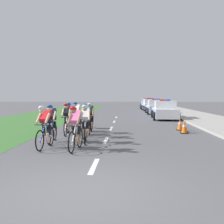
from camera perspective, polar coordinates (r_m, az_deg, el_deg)
The scene contains 21 objects.
ground_plane at distance 5.35m, azimuth -6.45°, elevation -16.85°, with size 160.00×160.00×0.00m, color #56565B.
sidewalk_slab at distance 20.05m, azimuth 21.44°, elevation -1.89°, with size 4.24×60.00×0.12m, color #A3A099.
kerb_edge at distance 19.50m, azimuth 15.74°, elevation -1.91°, with size 0.16×60.00×0.13m, color #9E9E99.
grass_verge at distance 20.47m, azimuth -18.53°, elevation -1.88°, with size 7.00×60.00×0.01m, color #3D7033.
lane_markings_centre at distance 12.94m, azimuth -0.69°, elevation -4.74°, with size 0.14×21.60×0.01m.
cyclist_lead at distance 9.52m, azimuth -14.47°, elevation -3.08°, with size 0.44×1.72×1.56m.
cyclist_second at distance 8.97m, azimuth -7.97°, elevation -3.39°, with size 0.45×1.72×1.56m.
cyclist_third at distance 10.72m, azimuth -13.07°, elevation -2.33°, with size 0.43×1.72×1.56m.
cyclist_fourth at distance 10.35m, azimuth -5.88°, elevation -2.46°, with size 0.46×1.72×1.56m.
cyclist_fifth at distance 12.61m, azimuth -9.85°, elevation -1.43°, with size 0.43×1.72×1.56m.
cyclist_sixth at distance 11.73m, azimuth -5.69°, elevation -1.76°, with size 0.43×1.72×1.56m.
cyclist_seventh at distance 13.84m, azimuth -9.14°, elevation -0.99°, with size 0.44×1.72×1.56m.
cyclist_eighth at distance 13.04m, azimuth -4.77°, elevation -1.23°, with size 0.42×1.72×1.56m.
cyclist_ninth at distance 15.02m, azimuth -7.73°, elevation -0.62°, with size 0.45×1.72×1.56m.
police_car_nearest at distance 21.51m, azimuth 11.48°, elevation 0.29°, with size 2.14×4.47×1.59m.
police_car_second at distance 27.80m, azimuth 9.57°, elevation 1.02°, with size 2.00×4.40×1.59m.
police_car_third at distance 34.21m, azimuth 8.35°, elevation 1.48°, with size 2.11×4.45×1.59m.
police_car_furthest at distance 40.01m, azimuth 7.58°, elevation 1.78°, with size 2.18×4.49×1.59m.
traffic_cone_near at distance 13.99m, azimuth 15.67°, elevation -2.98°, with size 0.36×0.36×0.64m.
traffic_cone_mid at distance 14.68m, azimuth 14.66°, elevation -2.67°, with size 0.36×0.36×0.64m.
traffic_cone_far at distance 13.44m, azimuth 15.54°, elevation -3.24°, with size 0.36×0.36×0.64m.
Camera 1 is at (0.84, -4.94, 1.86)m, focal length 41.75 mm.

